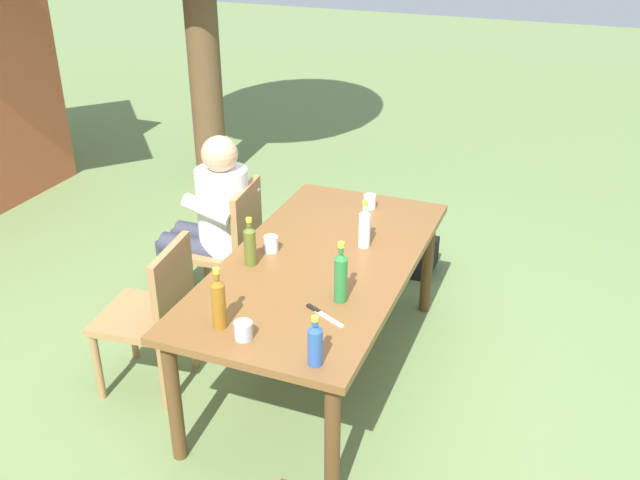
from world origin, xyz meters
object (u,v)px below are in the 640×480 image
Objects in this scene: person_in_white_shirt at (213,215)px; cup_glass at (271,244)px; chair_far_right at (230,241)px; backpack_by_near_side at (418,243)px; bottle_green at (341,276)px; bottle_blue at (315,344)px; bottle_olive at (250,245)px; cup_white at (370,202)px; bottle_amber at (219,302)px; table_knife at (322,314)px; cup_steel at (243,330)px; chair_far_left at (155,310)px; bottle_clear at (364,227)px; dining_table at (320,273)px.

person_in_white_shirt reaches higher than cup_glass.
backpack_by_near_side is at bearing -47.01° from chair_far_right.
cup_glass is (0.33, 0.52, -0.09)m from bottle_green.
bottle_blue is 2.28m from backpack_by_near_side.
bottle_blue is at bearing -171.95° from bottle_green.
bottle_olive is 0.97m from cup_white.
person_in_white_shirt is 1.51m from backpack_by_near_side.
bottle_amber reaches higher than backpack_by_near_side.
chair_far_right is 0.83m from bottle_olive.
bottle_green is 0.20m from table_knife.
cup_steel is (-1.22, -0.72, 0.28)m from chair_far_right.
chair_far_left is at bearing 118.48° from bottle_olive.
bottle_green is at bearing -32.76° from cup_steel.
bottle_clear is at bearing 177.31° from backpack_by_near_side.
chair_far_right is 1.38m from backpack_by_near_side.
bottle_amber is (-0.57, -0.13, 0.01)m from bottle_olive.
cup_glass is (-0.24, 0.45, -0.07)m from bottle_clear.
bottle_green is at bearing -124.21° from person_in_white_shirt.
dining_table is at bearing -62.11° from bottle_olive.
cup_steel reaches higher than dining_table.
cup_steel is at bearing -107.87° from bottle_amber.
bottle_clear is 0.51m from cup_white.
chair_far_left is 3.77× the size of bottle_blue.
bottle_blue is (-0.84, -0.31, 0.18)m from dining_table.
table_knife reaches higher than dining_table.
cup_white is at bearing -35.43° from chair_far_left.
bottle_amber is at bearing 159.91° from bottle_clear.
cup_white is 0.80m from cup_glass.
cup_white is 0.98× the size of cup_glass.
chair_far_left is 0.86m from person_in_white_shirt.
bottle_blue is at bearing -163.15° from table_knife.
bottle_amber reaches higher than chair_far_left.
chair_far_left is at bearing 118.23° from dining_table.
bottle_clear is (0.24, -0.16, 0.19)m from dining_table.
chair_far_right is 1.70m from bottle_blue.
cup_glass is at bearing 45.07° from table_knife.
backpack_by_near_side is (1.36, -0.22, -0.43)m from dining_table.
person_in_white_shirt is (-0.01, 0.11, 0.17)m from chair_far_right.
dining_table is at bearing 145.30° from bottle_clear.
table_knife is at bearing -40.11° from cup_steel.
cup_white reaches higher than cup_steel.
bottle_clear is 1.28m from backpack_by_near_side.
bottle_olive is (-0.60, -0.56, 0.19)m from person_in_white_shirt.
chair_far_left is at bearing 124.84° from bottle_clear.
bottle_amber is 0.74m from cup_glass.
table_knife is at bearing 179.42° from backpack_by_near_side.
cup_white is at bearing -3.10° from dining_table.
cup_glass is (-0.00, 0.28, 0.12)m from dining_table.
cup_white is at bearing 164.22° from backpack_by_near_side.
person_in_white_shirt is at bearing 130.28° from backpack_by_near_side.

